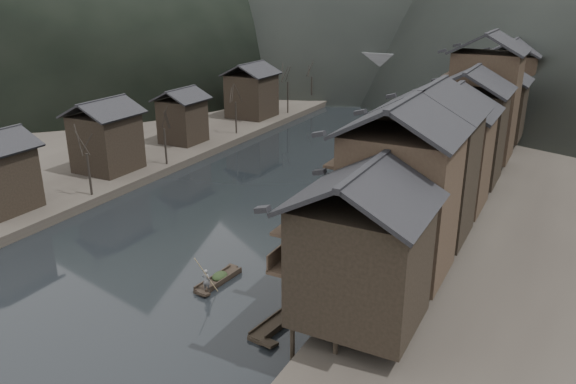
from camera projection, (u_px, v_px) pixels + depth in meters
The scene contains 12 objects.
water at pixel (202, 246), 48.55m from camera, with size 300.00×300.00×0.00m, color black.
left_bank at pixel (174, 112), 96.85m from camera, with size 40.00×200.00×1.20m, color #2D2823.
stilt_houses at pixel (464, 122), 54.00m from camera, with size 9.00×67.60×16.77m.
left_houses at pixel (163, 113), 72.25m from camera, with size 8.10×53.20×8.73m.
bare_trees at pixel (217, 103), 76.40m from camera, with size 3.71×72.68×7.41m.
moored_sampans at pixel (406, 194), 59.99m from camera, with size 3.01×60.71×0.47m.
midriver_boats at pixel (386, 140), 80.68m from camera, with size 7.68×15.82×0.45m.
stone_bridge at pixel (426, 75), 106.46m from camera, with size 40.00×6.00×9.00m.
hero_sampan at pixel (218, 280), 42.51m from camera, with size 1.45×4.97×0.43m.
cargo_heap at pixel (220, 272), 42.51m from camera, with size 1.08×1.42×0.65m, color black.
boatman at pixel (206, 277), 40.63m from camera, with size 0.64×0.42×1.75m, color #59595B.
bamboo_pole at pixel (206, 243), 39.58m from camera, with size 0.06×0.06×4.25m, color #8C7A51.
Camera 1 is at (27.10, -35.34, 21.21)m, focal length 35.00 mm.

